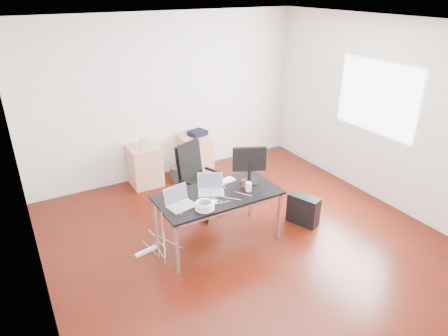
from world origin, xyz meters
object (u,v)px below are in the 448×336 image
desk (218,197)px  filing_cabinet_left (145,166)px  office_chair (197,176)px  filing_cabinet_right (196,155)px  pc_tower (303,210)px

desk → filing_cabinet_left: size_ratio=2.29×
desk → office_chair: 0.84m
filing_cabinet_left → desk: bearing=-82.6°
desk → filing_cabinet_right: bearing=71.6°
desk → pc_tower: (1.29, -0.22, -0.46)m
office_chair → filing_cabinet_left: 1.35m
office_chair → filing_cabinet_left: (-0.38, 1.27, -0.26)m
desk → filing_cabinet_right: size_ratio=2.29×
filing_cabinet_left → pc_tower: bearing=-56.1°
filing_cabinet_right → pc_tower: size_ratio=1.56×
office_chair → filing_cabinet_left: size_ratio=1.54×
desk → pc_tower: desk is taller
filing_cabinet_left → pc_tower: filing_cabinet_left is taller
desk → filing_cabinet_right: (0.70, 2.10, -0.33)m
desk → office_chair: (0.10, 0.83, -0.07)m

